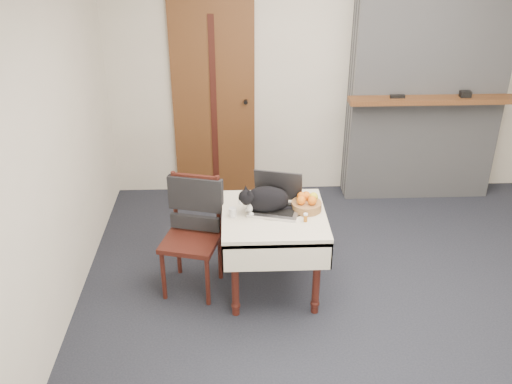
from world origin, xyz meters
TOP-DOWN VIEW (x-y plane):
  - ground at (0.00, 0.00)m, footprint 4.50×4.50m
  - room_shell at (0.00, 0.46)m, footprint 4.52×4.01m
  - door at (-1.20, 1.97)m, footprint 0.82×0.10m
  - chimney at (0.90, 1.85)m, footprint 1.62×0.48m
  - side_table at (-0.71, 0.19)m, footprint 0.78×0.78m
  - laptop at (-0.69, 0.28)m, footprint 0.44×0.40m
  - cat at (-0.76, 0.23)m, footprint 0.49×0.28m
  - cream_jar at (-1.02, 0.16)m, footprint 0.06×0.06m
  - pill_bottle at (-0.49, 0.06)m, footprint 0.03×0.03m
  - fruit_basket at (-0.46, 0.24)m, footprint 0.23×0.23m
  - desk_clutter at (-0.50, 0.22)m, footprint 0.14×0.03m
  - chair at (-1.33, 0.33)m, footprint 0.51×0.51m

SIDE VIEW (x-z plane):
  - ground at x=0.00m, z-range 0.00..0.00m
  - side_table at x=-0.71m, z-range 0.24..0.94m
  - chair at x=-1.33m, z-range 0.13..1.07m
  - desk_clutter at x=-0.50m, z-range 0.70..0.71m
  - cream_jar at x=-1.02m, z-range 0.70..0.77m
  - pill_bottle at x=-0.49m, z-range 0.70..0.77m
  - fruit_basket at x=-0.46m, z-range 0.69..0.82m
  - laptop at x=-0.69m, z-range 0.63..0.91m
  - cat at x=-0.76m, z-range 0.68..0.92m
  - door at x=-1.20m, z-range 0.00..2.00m
  - chimney at x=0.90m, z-range 0.00..2.60m
  - room_shell at x=0.00m, z-range 0.46..3.07m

